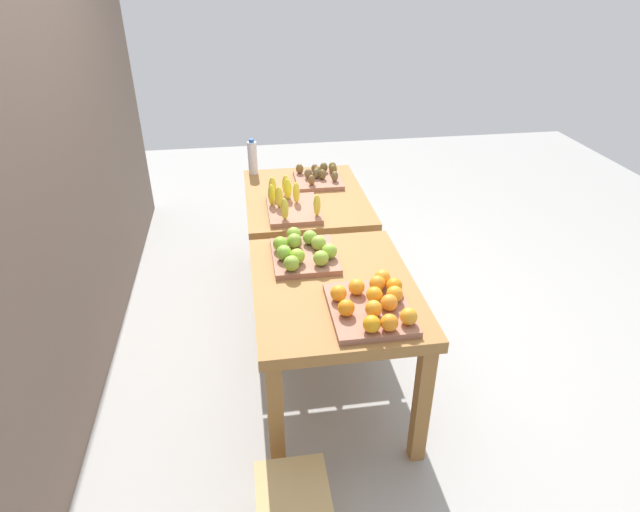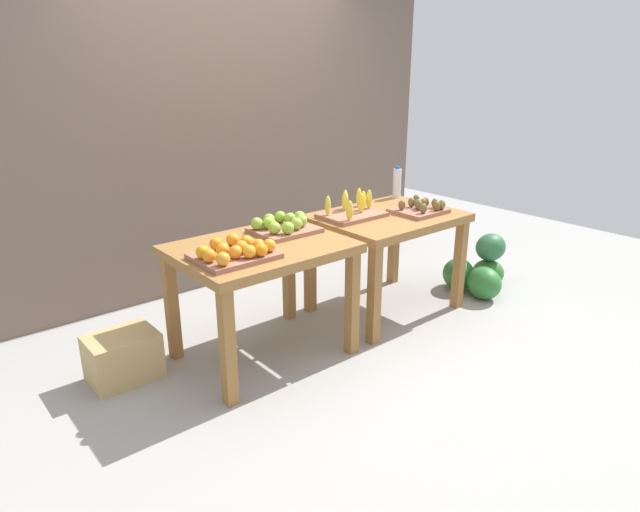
{
  "view_description": "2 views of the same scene",
  "coord_description": "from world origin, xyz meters",
  "px_view_note": "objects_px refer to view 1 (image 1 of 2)",
  "views": [
    {
      "loc": [
        -2.72,
        0.4,
        2.18
      ],
      "look_at": [
        0.02,
        -0.02,
        0.59
      ],
      "focal_mm": 29.71,
      "sensor_mm": 36.0,
      "label": 1
    },
    {
      "loc": [
        -2.33,
        -2.69,
        1.8
      ],
      "look_at": [
        -0.07,
        0.02,
        0.57
      ],
      "focal_mm": 30.93,
      "sensor_mm": 36.0,
      "label": 2
    }
  ],
  "objects_px": {
    "orange_bin": "(373,304)",
    "water_bottle": "(253,157)",
    "watermelon_pile": "(321,215)",
    "apple_bin": "(303,251)",
    "display_table_left": "(334,302)",
    "kiwi_bin": "(319,177)",
    "display_table_right": "(306,210)",
    "banana_crate": "(291,204)"
  },
  "relations": [
    {
      "from": "orange_bin",
      "to": "water_bottle",
      "type": "xyz_separation_m",
      "value": [
        1.83,
        0.46,
        0.08
      ]
    },
    {
      "from": "water_bottle",
      "to": "display_table_right",
      "type": "bearing_deg",
      "value": -143.9
    },
    {
      "from": "watermelon_pile",
      "to": "orange_bin",
      "type": "bearing_deg",
      "value": 177.2
    },
    {
      "from": "display_table_right",
      "to": "orange_bin",
      "type": "xyz_separation_m",
      "value": [
        -1.38,
        -0.13,
        0.16
      ]
    },
    {
      "from": "banana_crate",
      "to": "water_bottle",
      "type": "distance_m",
      "value": 0.73
    },
    {
      "from": "display_table_left",
      "to": "watermelon_pile",
      "type": "relative_size",
      "value": 1.59
    },
    {
      "from": "orange_bin",
      "to": "apple_bin",
      "type": "bearing_deg",
      "value": 25.98
    },
    {
      "from": "apple_bin",
      "to": "watermelon_pile",
      "type": "bearing_deg",
      "value": -11.88
    },
    {
      "from": "display_table_right",
      "to": "orange_bin",
      "type": "bearing_deg",
      "value": -174.46
    },
    {
      "from": "apple_bin",
      "to": "watermelon_pile",
      "type": "relative_size",
      "value": 0.62
    },
    {
      "from": "display_table_right",
      "to": "display_table_left",
      "type": "bearing_deg",
      "value": 180.0
    },
    {
      "from": "display_table_left",
      "to": "apple_bin",
      "type": "bearing_deg",
      "value": 24.6
    },
    {
      "from": "orange_bin",
      "to": "kiwi_bin",
      "type": "height_order",
      "value": "orange_bin"
    },
    {
      "from": "display_table_right",
      "to": "apple_bin",
      "type": "bearing_deg",
      "value": 172.0
    },
    {
      "from": "watermelon_pile",
      "to": "water_bottle",
      "type": "bearing_deg",
      "value": 126.58
    },
    {
      "from": "orange_bin",
      "to": "water_bottle",
      "type": "bearing_deg",
      "value": 14.19
    },
    {
      "from": "banana_crate",
      "to": "kiwi_bin",
      "type": "bearing_deg",
      "value": -27.99
    },
    {
      "from": "watermelon_pile",
      "to": "apple_bin",
      "type": "bearing_deg",
      "value": 168.12
    },
    {
      "from": "display_table_left",
      "to": "banana_crate",
      "type": "distance_m",
      "value": 0.9
    },
    {
      "from": "banana_crate",
      "to": "watermelon_pile",
      "type": "xyz_separation_m",
      "value": [
        1.12,
        -0.37,
        -0.63
      ]
    },
    {
      "from": "kiwi_bin",
      "to": "banana_crate",
      "type": "bearing_deg",
      "value": 152.01
    },
    {
      "from": "orange_bin",
      "to": "water_bottle",
      "type": "relative_size",
      "value": 1.75
    },
    {
      "from": "display_table_left",
      "to": "watermelon_pile",
      "type": "xyz_separation_m",
      "value": [
        2.0,
        -0.24,
        -0.47
      ]
    },
    {
      "from": "apple_bin",
      "to": "water_bottle",
      "type": "relative_size",
      "value": 1.56
    },
    {
      "from": "apple_bin",
      "to": "kiwi_bin",
      "type": "xyz_separation_m",
      "value": [
        1.07,
        -0.24,
        -0.01
      ]
    },
    {
      "from": "display_table_left",
      "to": "apple_bin",
      "type": "relative_size",
      "value": 2.57
    },
    {
      "from": "orange_bin",
      "to": "apple_bin",
      "type": "relative_size",
      "value": 1.12
    },
    {
      "from": "banana_crate",
      "to": "watermelon_pile",
      "type": "height_order",
      "value": "banana_crate"
    },
    {
      "from": "display_table_left",
      "to": "display_table_right",
      "type": "relative_size",
      "value": 1.0
    },
    {
      "from": "apple_bin",
      "to": "water_bottle",
      "type": "xyz_separation_m",
      "value": [
        1.31,
        0.21,
        0.08
      ]
    },
    {
      "from": "apple_bin",
      "to": "banana_crate",
      "type": "bearing_deg",
      "value": 0.06
    },
    {
      "from": "water_bottle",
      "to": "watermelon_pile",
      "type": "relative_size",
      "value": 0.4
    },
    {
      "from": "banana_crate",
      "to": "kiwi_bin",
      "type": "xyz_separation_m",
      "value": [
        0.46,
        -0.24,
        -0.01
      ]
    },
    {
      "from": "display_table_right",
      "to": "water_bottle",
      "type": "distance_m",
      "value": 0.6
    },
    {
      "from": "display_table_right",
      "to": "water_bottle",
      "type": "relative_size",
      "value": 4.02
    },
    {
      "from": "orange_bin",
      "to": "watermelon_pile",
      "type": "height_order",
      "value": "orange_bin"
    },
    {
      "from": "display_table_left",
      "to": "kiwi_bin",
      "type": "xyz_separation_m",
      "value": [
        1.34,
        -0.12,
        0.15
      ]
    },
    {
      "from": "orange_bin",
      "to": "banana_crate",
      "type": "relative_size",
      "value": 1.02
    },
    {
      "from": "display_table_left",
      "to": "kiwi_bin",
      "type": "distance_m",
      "value": 1.35
    },
    {
      "from": "orange_bin",
      "to": "water_bottle",
      "type": "distance_m",
      "value": 1.89
    },
    {
      "from": "display_table_right",
      "to": "banana_crate",
      "type": "relative_size",
      "value": 2.33
    },
    {
      "from": "display_table_right",
      "to": "orange_bin",
      "type": "relative_size",
      "value": 2.29
    }
  ]
}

